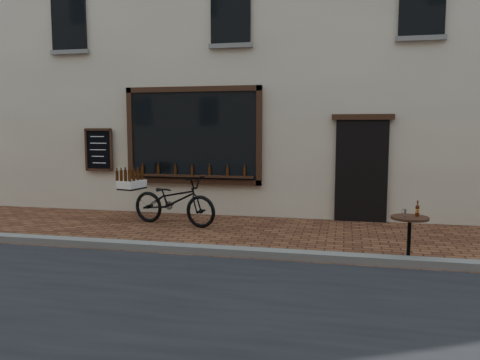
# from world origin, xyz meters

# --- Properties ---
(ground) EXTENTS (90.00, 90.00, 0.00)m
(ground) POSITION_xyz_m (0.00, 0.00, 0.00)
(ground) COLOR #4D2819
(ground) RESTS_ON ground
(kerb) EXTENTS (90.00, 0.25, 0.12)m
(kerb) POSITION_xyz_m (0.00, 0.20, 0.06)
(kerb) COLOR slate
(kerb) RESTS_ON ground
(shop_building) EXTENTS (28.00, 6.20, 10.00)m
(shop_building) POSITION_xyz_m (0.00, 6.50, 5.00)
(shop_building) COLOR beige
(shop_building) RESTS_ON ground
(cargo_bicycle) EXTENTS (2.40, 1.11, 1.11)m
(cargo_bicycle) POSITION_xyz_m (-1.97, 2.23, 0.53)
(cargo_bicycle) COLOR black
(cargo_bicycle) RESTS_ON ground
(bistro_table) EXTENTS (0.55, 0.55, 0.95)m
(bistro_table) POSITION_xyz_m (2.52, 0.35, 0.51)
(bistro_table) COLOR black
(bistro_table) RESTS_ON ground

